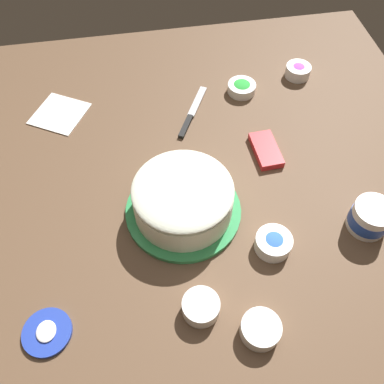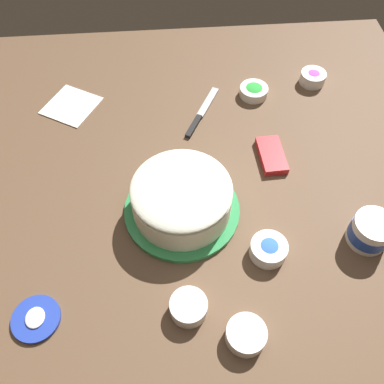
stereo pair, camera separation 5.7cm
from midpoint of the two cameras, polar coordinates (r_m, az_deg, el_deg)
ground_plane at (r=1.14m, az=2.15°, el=-0.23°), size 1.54×1.54×0.00m
frosted_cake at (r=1.06m, az=0.11°, el=-1.05°), size 0.31×0.31×0.12m
frosting_tub at (r=1.13m, az=24.72°, el=-4.95°), size 0.10×0.10×0.08m
frosting_tub_lid at (r=1.03m, az=-19.13°, el=-16.20°), size 0.11×0.11×0.02m
spreading_knife at (r=1.32m, az=2.30°, el=10.36°), size 0.22×0.13×0.01m
sprinkle_bowl_rainbow at (r=1.50m, az=17.37°, el=14.81°), size 0.08×0.08×0.04m
sprinkle_bowl_orange at (r=0.97m, az=1.28°, el=-15.59°), size 0.09×0.09×0.04m
sprinkle_bowl_pink at (r=0.96m, az=9.22°, el=-18.89°), size 0.09×0.09×0.04m
sprinkle_bowl_green at (r=1.41m, az=9.67°, el=13.53°), size 0.09×0.09×0.03m
sprinkle_bowl_blue at (r=1.04m, az=12.04°, el=-7.73°), size 0.09×0.09×0.04m
candy_box_lower at (r=1.23m, az=12.19°, el=4.92°), size 0.14×0.07×0.02m
paper_napkin at (r=1.41m, az=-15.14°, el=11.40°), size 0.21×0.21×0.01m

